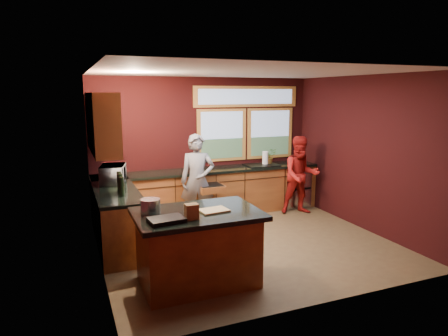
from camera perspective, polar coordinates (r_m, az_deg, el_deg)
floor at (r=6.55m, az=3.30°, el=-10.76°), size 4.50×4.50×0.00m
room_shell at (r=6.20m, az=-2.82°, el=5.16°), size 4.52×4.02×2.71m
back_counter at (r=7.98m, az=-0.54°, el=-3.32°), size 4.50×0.64×0.93m
left_counter at (r=6.68m, az=-15.33°, el=-6.48°), size 0.64×2.30×0.93m
island at (r=5.14m, az=-3.77°, el=-11.23°), size 1.55×1.05×0.95m
person_grey at (r=7.18m, az=-3.82°, el=-1.83°), size 0.70×0.55×1.68m
person_red at (r=8.08m, az=10.91°, el=-1.03°), size 0.88×0.76×1.56m
microwave at (r=6.76m, az=-15.57°, el=-0.89°), size 0.49×0.63×0.31m
potted_plant at (r=8.36m, az=6.43°, el=1.66°), size 0.29×0.25×0.33m
paper_towel at (r=8.26m, az=5.91°, el=1.41°), size 0.12×0.12×0.28m
cutting_board at (r=5.00m, az=-1.47°, el=-6.06°), size 0.38×0.29×0.02m
stock_pot at (r=4.97m, az=-10.47°, el=-5.39°), size 0.24×0.24×0.18m
paper_bag at (r=4.69m, az=-4.65°, el=-6.22°), size 0.15×0.12×0.18m
black_tray at (r=4.63m, az=-8.22°, el=-7.35°), size 0.43×0.32×0.05m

